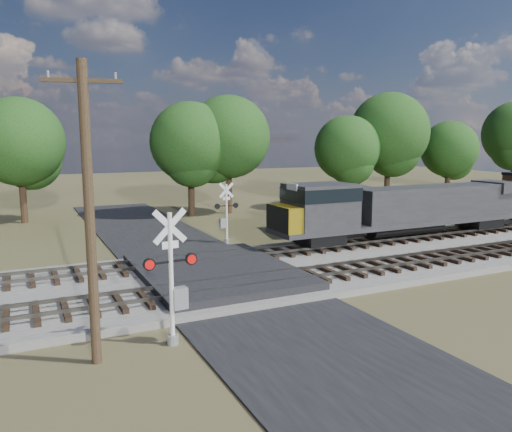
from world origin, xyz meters
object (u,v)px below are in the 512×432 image
equipment_shed (338,210)px  utility_pole (89,209)px  crossing_signal_far (225,218)px  crossing_signal_near (174,289)px

equipment_shed → utility_pole: bearing=-130.0°
utility_pole → crossing_signal_far: bearing=67.6°
crossing_signal_near → equipment_shed: crossing_signal_near is taller
crossing_signal_near → utility_pole: utility_pole is taller
crossing_signal_near → crossing_signal_far: (7.58, 14.16, -0.24)m
crossing_signal_near → equipment_shed: bearing=35.8°
utility_pole → equipment_shed: (18.78, 14.34, -3.04)m
crossing_signal_far → equipment_shed: bearing=-178.0°
crossing_signal_near → crossing_signal_far: 16.06m
crossing_signal_near → equipment_shed: 21.43m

